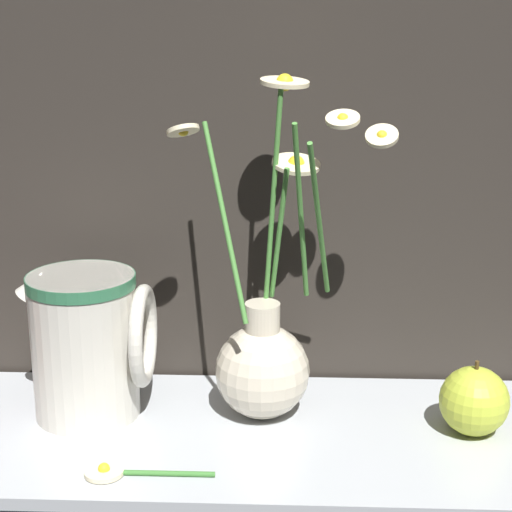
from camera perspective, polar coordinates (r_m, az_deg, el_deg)
name	(u,v)px	position (r m, az deg, el deg)	size (l,w,h in m)	color
ground_plane	(254,442)	(0.87, -0.14, -12.29)	(6.00, 6.00, 0.00)	black
shelf	(254,436)	(0.87, -0.14, -11.94)	(0.90, 0.26, 0.01)	#B2B7BC
vase_with_flowers	(264,356)	(0.87, 0.54, -6.70)	(0.22, 0.12, 0.34)	beige
ceramic_pitcher	(88,340)	(0.88, -11.13, -5.50)	(0.13, 0.11, 0.16)	beige
orange_fruit	(474,401)	(0.87, 14.34, -9.34)	(0.07, 0.07, 0.08)	#B7C638
loose_daisy	(120,472)	(0.80, -9.09, -14.01)	(0.12, 0.04, 0.01)	#3D7A33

